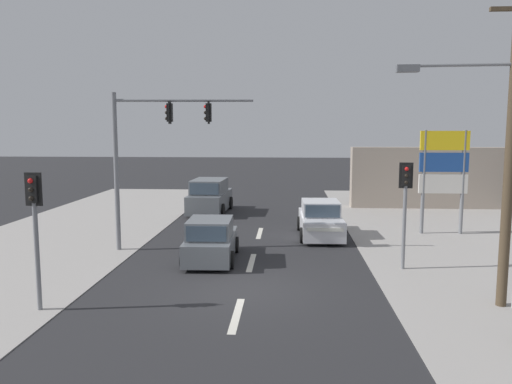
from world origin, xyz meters
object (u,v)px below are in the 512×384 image
(utility_pole_foreground_right, at_px, (506,127))
(traffic_signal_mast, at_px, (150,142))
(hatchback_kerbside_parked, at_px, (211,241))
(shopping_plaza_sign, at_px, (444,167))
(suv_crossing_left, at_px, (210,197))
(pedestal_signal_right_kerb, at_px, (405,197))
(pedestal_signal_left_kerb, at_px, (35,218))
(sedan_receding_far, at_px, (320,220))

(utility_pole_foreground_right, height_order, traffic_signal_mast, utility_pole_foreground_right)
(utility_pole_foreground_right, bearing_deg, hatchback_kerbside_parked, 153.35)
(shopping_plaza_sign, xyz_separation_m, suv_crossing_left, (-11.18, 5.07, -2.10))
(shopping_plaza_sign, bearing_deg, pedestal_signal_right_kerb, -116.86)
(utility_pole_foreground_right, relative_size, suv_crossing_left, 1.88)
(suv_crossing_left, bearing_deg, pedestal_signal_right_kerb, -53.22)
(traffic_signal_mast, distance_m, pedestal_signal_left_kerb, 6.89)
(traffic_signal_mast, height_order, hatchback_kerbside_parked, traffic_signal_mast)
(traffic_signal_mast, relative_size, hatchback_kerbside_parked, 1.63)
(traffic_signal_mast, bearing_deg, shopping_plaza_sign, 17.50)
(pedestal_signal_right_kerb, distance_m, shopping_plaza_sign, 6.63)
(hatchback_kerbside_parked, relative_size, suv_crossing_left, 0.80)
(traffic_signal_mast, bearing_deg, suv_crossing_left, 84.54)
(sedan_receding_far, relative_size, suv_crossing_left, 0.93)
(suv_crossing_left, bearing_deg, utility_pole_foreground_right, -55.56)
(pedestal_signal_right_kerb, distance_m, hatchback_kerbside_parked, 6.80)
(pedestal_signal_right_kerb, bearing_deg, sedan_receding_far, 115.47)
(utility_pole_foreground_right, relative_size, traffic_signal_mast, 1.44)
(suv_crossing_left, bearing_deg, pedestal_signal_left_kerb, -97.28)
(shopping_plaza_sign, height_order, hatchback_kerbside_parked, shopping_plaza_sign)
(pedestal_signal_right_kerb, bearing_deg, suv_crossing_left, 126.78)
(pedestal_signal_right_kerb, height_order, pedestal_signal_left_kerb, same)
(utility_pole_foreground_right, distance_m, pedestal_signal_left_kerb, 12.07)
(pedestal_signal_left_kerb, xyz_separation_m, shopping_plaza_sign, (13.15, 10.37, 0.57))
(hatchback_kerbside_parked, distance_m, sedan_receding_far, 5.99)
(traffic_signal_mast, xyz_separation_m, pedestal_signal_right_kerb, (9.04, -2.10, -1.73))
(shopping_plaza_sign, height_order, sedan_receding_far, shopping_plaza_sign)
(pedestal_signal_right_kerb, xyz_separation_m, sedan_receding_far, (-2.41, 5.06, -1.71))
(pedestal_signal_right_kerb, distance_m, sedan_receding_far, 5.86)
(utility_pole_foreground_right, bearing_deg, pedestal_signal_left_kerb, -174.68)
(pedestal_signal_left_kerb, bearing_deg, utility_pole_foreground_right, 5.32)
(pedestal_signal_left_kerb, xyz_separation_m, suv_crossing_left, (1.97, 15.44, -1.53))
(traffic_signal_mast, relative_size, shopping_plaza_sign, 1.30)
(pedestal_signal_left_kerb, relative_size, suv_crossing_left, 0.77)
(traffic_signal_mast, bearing_deg, pedestal_signal_left_kerb, -99.71)
(utility_pole_foreground_right, bearing_deg, sedan_receding_far, 115.64)
(utility_pole_foreground_right, xyz_separation_m, pedestal_signal_right_kerb, (-1.64, 3.38, -2.26))
(utility_pole_foreground_right, relative_size, pedestal_signal_right_kerb, 2.43)
(utility_pole_foreground_right, relative_size, sedan_receding_far, 2.02)
(sedan_receding_far, bearing_deg, hatchback_kerbside_parked, -133.62)
(hatchback_kerbside_parked, xyz_separation_m, sedan_receding_far, (4.13, 4.33, 0.00))
(utility_pole_foreground_right, distance_m, hatchback_kerbside_parked, 9.98)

